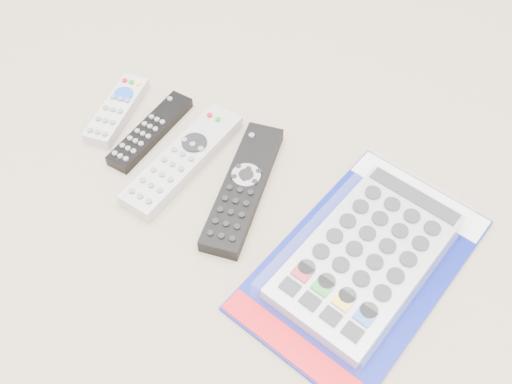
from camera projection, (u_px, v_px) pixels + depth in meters
The scene contains 5 objects.
remote_small_grey at pixel (117, 110), 0.92m from camera, with size 0.07×0.16×0.02m.
remote_slim_black at pixel (150, 131), 0.90m from camera, with size 0.05×0.17×0.02m.
remote_silver_dvd at pixel (183, 160), 0.86m from camera, with size 0.08×0.23×0.03m.
remote_large_black at pixel (243, 187), 0.83m from camera, with size 0.10×0.24×0.03m.
jumbo_remote_packaged at pixel (367, 255), 0.75m from camera, with size 0.27×0.38×0.05m.
Camera 1 is at (0.31, -0.45, 0.67)m, focal length 40.00 mm.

